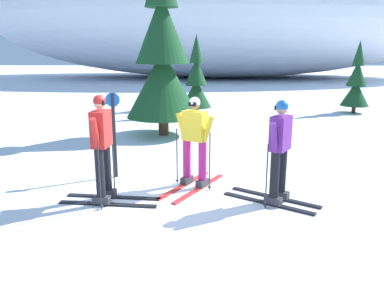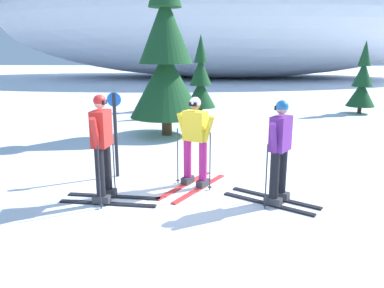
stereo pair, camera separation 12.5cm
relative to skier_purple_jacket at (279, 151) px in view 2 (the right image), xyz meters
The scene contains 10 objects.
ground_plane 2.20m from the skier_purple_jacket, behind, with size 120.00×120.00×0.00m, color white.
skier_purple_jacket is the anchor object (origin of this frame).
skier_yellow_jacket 1.60m from the skier_purple_jacket, 151.48° to the left, with size 1.25×1.74×1.70m.
skier_red_jacket 2.92m from the skier_purple_jacket, behind, with size 1.70×0.79×1.82m.
pine_tree_far_left 10.66m from the skier_purple_jacket, 105.47° to the left, with size 1.17×1.17×3.02m.
pine_tree_center_left 5.97m from the skier_purple_jacket, 114.81° to the left, with size 2.18×2.18×5.65m.
pine_tree_center_right 9.11m from the skier_purple_jacket, 99.41° to the left, with size 1.21×1.21×3.13m.
pine_tree_far_right 10.90m from the skier_purple_jacket, 62.59° to the left, with size 1.13×1.13×2.92m.
snow_ridge_background 31.24m from the skier_purple_jacket, 89.17° to the left, with size 42.28×21.00×10.93m, color white.
trail_marker_post 3.27m from the skier_purple_jacket, 157.13° to the left, with size 0.28×0.07×1.72m.
Camera 2 is at (0.82, -6.33, 2.51)m, focal length 35.61 mm.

